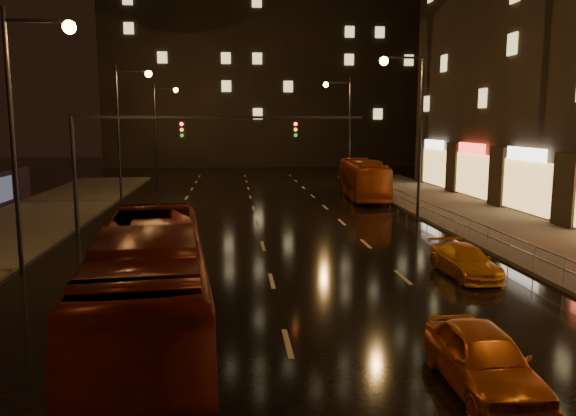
{
  "coord_description": "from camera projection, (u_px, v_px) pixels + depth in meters",
  "views": [
    {
      "loc": [
        -1.39,
        -10.12,
        5.8
      ],
      "look_at": [
        0.76,
        11.51,
        2.5
      ],
      "focal_mm": 35.0,
      "sensor_mm": 36.0,
      "label": 1
    }
  ],
  "objects": [
    {
      "name": "bus_red",
      "position": [
        150.0,
        287.0,
        14.53
      ],
      "size": [
        3.77,
        11.66,
        3.19
      ],
      "primitive_type": "imported",
      "rotation": [
        0.0,
        0.0,
        0.1
      ],
      "color": "#57160C",
      "rests_on": "ground"
    },
    {
      "name": "taxi_far",
      "position": [
        465.0,
        261.0,
        21.44
      ],
      "size": [
        1.82,
        4.05,
        1.15
      ],
      "primitive_type": "imported",
      "rotation": [
        0.0,
        0.0,
        0.05
      ],
      "color": "orange",
      "rests_on": "ground"
    },
    {
      "name": "ground",
      "position": [
        259.0,
        230.0,
        30.64
      ],
      "size": [
        140.0,
        140.0,
        0.0
      ],
      "primitive_type": "plane",
      "color": "black",
      "rests_on": "ground"
    },
    {
      "name": "bus_curb",
      "position": [
        363.0,
        179.0,
        43.65
      ],
      "size": [
        3.3,
        10.83,
        2.97
      ],
      "primitive_type": "imported",
      "rotation": [
        0.0,
        0.0,
        -0.08
      ],
      "color": "#963B0F",
      "rests_on": "ground"
    },
    {
      "name": "building_distant",
      "position": [
        269.0,
        36.0,
        79.5
      ],
      "size": [
        44.0,
        16.0,
        36.0
      ],
      "primitive_type": "cube",
      "color": "black",
      "rests_on": "ground"
    },
    {
      "name": "sidewalk_right",
      "position": [
        543.0,
        243.0,
        27.03
      ],
      "size": [
        7.0,
        70.0,
        0.15
      ],
      "primitive_type": "cube",
      "color": "#38332D",
      "rests_on": "ground"
    },
    {
      "name": "traffic_signal",
      "position": [
        162.0,
        143.0,
        29.44
      ],
      "size": [
        15.31,
        0.32,
        6.2
      ],
      "color": "black",
      "rests_on": "ground"
    },
    {
      "name": "taxi_near",
      "position": [
        483.0,
        359.0,
        12.24
      ],
      "size": [
        1.77,
        4.17,
        1.41
      ],
      "primitive_type": "imported",
      "rotation": [
        0.0,
        0.0,
        -0.03
      ],
      "color": "#BD5411",
      "rests_on": "ground"
    },
    {
      "name": "railing_right",
      "position": [
        454.0,
        217.0,
        29.54
      ],
      "size": [
        0.05,
        56.0,
        1.0
      ],
      "color": "#99999E",
      "rests_on": "sidewalk_right"
    }
  ]
}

